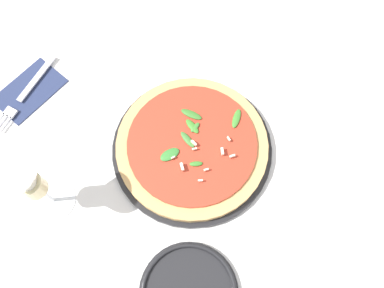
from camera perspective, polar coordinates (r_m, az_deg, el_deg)
ground_plane at (r=0.72m, az=0.59°, el=-4.01°), size 6.00×6.00×0.00m
pizza_arugula_main at (r=0.72m, az=0.00°, el=-0.38°), size 0.31×0.31×0.05m
wine_glass at (r=0.64m, az=-23.90°, el=-5.30°), size 0.08×0.08×0.18m
napkin at (r=0.86m, az=-23.53°, el=7.54°), size 0.15×0.10×0.01m
fork at (r=0.85m, az=-23.93°, el=7.30°), size 0.20×0.04×0.00m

